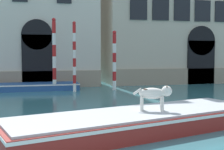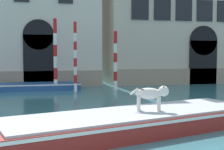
% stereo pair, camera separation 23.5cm
% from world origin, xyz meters
% --- Properties ---
extents(boat_foreground, '(8.16, 4.35, 0.58)m').
position_xyz_m(boat_foreground, '(1.93, 5.10, 0.31)').
color(boat_foreground, maroon).
rests_on(boat_foreground, ground_plane).
extents(dog_on_deck, '(1.09, 0.57, 0.75)m').
position_xyz_m(dog_on_deck, '(2.40, 5.13, 1.07)').
color(dog_on_deck, silver).
rests_on(dog_on_deck, boat_foreground).
extents(boat_moored_near_palazzo, '(6.66, 1.78, 0.42)m').
position_xyz_m(boat_moored_near_palazzo, '(-1.75, 16.31, 0.22)').
color(boat_moored_near_palazzo, '#234C8C').
rests_on(boat_moored_near_palazzo, ground_plane).
extents(mooring_pole_0, '(0.23, 0.23, 3.63)m').
position_xyz_m(mooring_pole_0, '(3.67, 15.22, 1.83)').
color(mooring_pole_0, white).
rests_on(mooring_pole_0, ground_plane).
extents(mooring_pole_3, '(0.23, 0.23, 4.34)m').
position_xyz_m(mooring_pole_3, '(0.06, 15.59, 2.19)').
color(mooring_pole_3, white).
rests_on(mooring_pole_3, ground_plane).
extents(mooring_pole_4, '(0.20, 0.20, 4.10)m').
position_xyz_m(mooring_pole_4, '(1.19, 14.89, 2.07)').
color(mooring_pole_4, white).
rests_on(mooring_pole_4, ground_plane).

